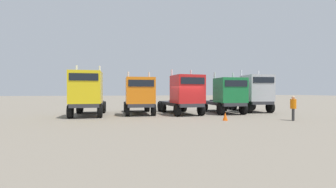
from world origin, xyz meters
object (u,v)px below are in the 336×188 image
semi_truck_orange (139,96)px  semi_truck_green (226,95)px  semi_truck_yellow (87,93)px  visitor_in_hivis (293,106)px  traffic_cone_near (225,116)px  semi_truck_silver (254,93)px  semi_truck_red (184,94)px

semi_truck_orange → semi_truck_green: size_ratio=1.03×
semi_truck_yellow → semi_truck_green: semi_truck_yellow is taller
visitor_in_hivis → traffic_cone_near: (-4.71, 1.06, -0.73)m
visitor_in_hivis → traffic_cone_near: visitor_in_hivis is taller
semi_truck_green → semi_truck_silver: semi_truck_silver is taller
semi_truck_yellow → semi_truck_silver: bearing=92.9°
traffic_cone_near → visitor_in_hivis: bearing=-12.7°
semi_truck_yellow → semi_truck_orange: (4.35, 0.64, -0.24)m
semi_truck_red → semi_truck_yellow: bearing=-97.4°
semi_truck_green → traffic_cone_near: size_ratio=10.76×
semi_truck_silver → semi_truck_yellow: bearing=-82.7°
semi_truck_green → semi_truck_silver: (3.51, 0.94, 0.24)m
semi_truck_silver → traffic_cone_near: bearing=-41.8°
semi_truck_orange → semi_truck_silver: (11.59, 0.23, 0.26)m
semi_truck_silver → visitor_in_hivis: (-1.22, -6.79, -0.92)m
semi_truck_green → visitor_in_hivis: size_ratio=3.55×
semi_truck_red → traffic_cone_near: size_ratio=11.38×
visitor_in_hivis → semi_truck_green: bearing=-23.3°
semi_truck_silver → semi_truck_orange: bearing=-84.6°
semi_truck_green → visitor_in_hivis: (2.28, -5.85, -0.68)m
semi_truck_orange → semi_truck_yellow: bearing=-82.0°
semi_truck_yellow → visitor_in_hivis: (14.72, -5.92, -0.90)m
semi_truck_orange → visitor_in_hivis: 12.28m
semi_truck_red → traffic_cone_near: (1.72, -4.65, -1.52)m
semi_truck_orange → semi_truck_red: 4.03m
traffic_cone_near → semi_truck_yellow: bearing=154.1°
semi_truck_yellow → semi_truck_red: semi_truck_yellow is taller
semi_truck_orange → semi_truck_red: semi_truck_red is taller
semi_truck_yellow → semi_truck_orange: 4.41m
semi_truck_red → semi_truck_silver: semi_truck_silver is taller
semi_truck_orange → visitor_in_hivis: (10.37, -6.56, -0.67)m
semi_truck_silver → semi_truck_red: bearing=-77.7°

